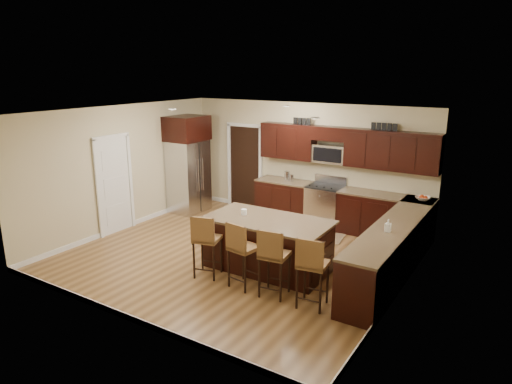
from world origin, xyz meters
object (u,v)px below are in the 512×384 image
Objects in this scene: stool_right at (273,255)px; stool_extra at (312,265)px; range at (325,205)px; refrigerator at (188,163)px; stool_mid at (241,248)px; stool_left at (206,239)px; island at (268,246)px.

stool_right and stool_extra have the same top height.
range is 3.47m from refrigerator.
stool_right is at bearing -34.56° from refrigerator.
refrigerator is (-3.98, 2.74, 0.52)m from stool_right.
refrigerator is (-3.40, 2.74, 0.52)m from stool_mid.
stool_left is 0.99× the size of stool_right.
stool_right reaches higher than island.
refrigerator reaches higher than island.
refrigerator is at bearing -166.99° from range.
island is 3.96m from refrigerator.
range reaches higher than island.
stool_mid reaches higher than stool_left.
stool_extra is (1.24, -0.85, 0.26)m from island.
stool_mid is (0.72, -0.00, 0.00)m from stool_left.
island is at bearing 138.45° from stool_extra.
island is 0.93× the size of refrigerator.
island is 1.52m from stool_extra.
stool_mid is at bearing -38.88° from refrigerator.
island is 0.88m from stool_mid.
stool_extra is at bearing -69.21° from range.
range is at bearing 103.59° from stool_extra.
stool_mid is at bearing -15.94° from stool_left.
refrigerator is 5.40m from stool_extra.
stool_left is at bearing -99.99° from range.
range is 3.75m from stool_extra.
range is at bearing 93.78° from stool_right.
stool_left reaches higher than island.
island is 1.13m from stool_left.
island is at bearing -29.19° from refrigerator.
stool_right is (0.58, -0.00, 0.00)m from stool_mid.
stool_extra is (4.63, -2.74, -0.52)m from refrigerator.
range reaches higher than stool_mid.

